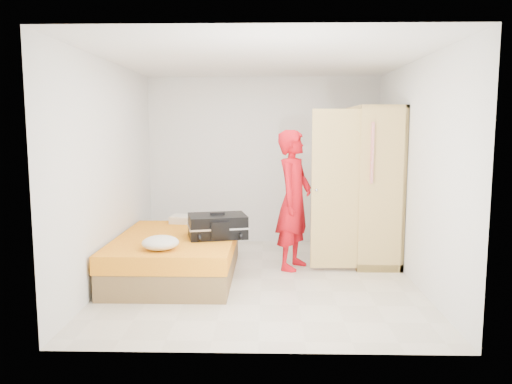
{
  "coord_description": "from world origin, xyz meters",
  "views": [
    {
      "loc": [
        0.08,
        -5.86,
        1.83
      ],
      "look_at": [
        -0.08,
        0.49,
        1.0
      ],
      "focal_mm": 35.0,
      "sensor_mm": 36.0,
      "label": 1
    }
  ],
  "objects_px": {
    "round_cushion": "(160,243)",
    "person": "(294,200)",
    "suitcase": "(217,226)",
    "wardrobe": "(370,189)",
    "bed": "(176,256)"
  },
  "relations": [
    {
      "from": "suitcase",
      "to": "round_cushion",
      "type": "height_order",
      "value": "suitcase"
    },
    {
      "from": "bed",
      "to": "round_cushion",
      "type": "height_order",
      "value": "round_cushion"
    },
    {
      "from": "bed",
      "to": "wardrobe",
      "type": "distance_m",
      "value": 2.72
    },
    {
      "from": "round_cushion",
      "to": "person",
      "type": "bearing_deg",
      "value": 35.38
    },
    {
      "from": "person",
      "to": "round_cushion",
      "type": "relative_size",
      "value": 4.45
    },
    {
      "from": "bed",
      "to": "wardrobe",
      "type": "bearing_deg",
      "value": 16.67
    },
    {
      "from": "bed",
      "to": "wardrobe",
      "type": "relative_size",
      "value": 0.96
    },
    {
      "from": "bed",
      "to": "suitcase",
      "type": "xyz_separation_m",
      "value": [
        0.51,
        -0.03,
        0.38
      ]
    },
    {
      "from": "wardrobe",
      "to": "suitcase",
      "type": "height_order",
      "value": "wardrobe"
    },
    {
      "from": "suitcase",
      "to": "round_cushion",
      "type": "xyz_separation_m",
      "value": [
        -0.56,
        -0.65,
        -0.06
      ]
    },
    {
      "from": "person",
      "to": "suitcase",
      "type": "bearing_deg",
      "value": 137.92
    },
    {
      "from": "bed",
      "to": "wardrobe",
      "type": "height_order",
      "value": "wardrobe"
    },
    {
      "from": "person",
      "to": "suitcase",
      "type": "xyz_separation_m",
      "value": [
        -0.95,
        -0.42,
        -0.26
      ]
    },
    {
      "from": "bed",
      "to": "suitcase",
      "type": "bearing_deg",
      "value": -2.85
    },
    {
      "from": "person",
      "to": "round_cushion",
      "type": "height_order",
      "value": "person"
    }
  ]
}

